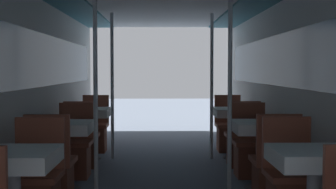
% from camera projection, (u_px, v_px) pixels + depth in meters
% --- Properties ---
extents(wall_left, '(0.05, 9.85, 2.11)m').
position_uv_depth(wall_left, '(10.00, 90.00, 4.38)').
color(wall_left, silver).
rests_on(wall_left, ground_plane).
extents(wall_right, '(0.05, 9.85, 2.11)m').
position_uv_depth(wall_right, '(315.00, 89.00, 4.44)').
color(wall_right, silver).
rests_on(wall_right, ground_plane).
extents(dining_table_left_1, '(0.60, 0.60, 0.73)m').
position_uv_depth(dining_table_left_1, '(12.00, 167.00, 3.25)').
color(dining_table_left_1, '#4C4C51').
rests_on(dining_table_left_1, ground_plane).
extents(dining_table_left_2, '(0.60, 0.60, 0.73)m').
position_uv_depth(dining_table_left_2, '(64.00, 133.00, 5.01)').
color(dining_table_left_2, '#4C4C51').
rests_on(dining_table_left_2, ground_plane).
extents(chair_left_near_2, '(0.42, 0.42, 0.89)m').
position_uv_depth(chair_left_near_2, '(52.00, 176.00, 4.44)').
color(chair_left_near_2, brown).
rests_on(chair_left_near_2, ground_plane).
extents(chair_left_far_2, '(0.42, 0.42, 0.89)m').
position_uv_depth(chair_left_far_2, '(74.00, 154.00, 5.61)').
color(chair_left_far_2, brown).
rests_on(chair_left_far_2, ground_plane).
extents(support_pole_left_2, '(0.05, 0.05, 2.11)m').
position_uv_depth(support_pole_left_2, '(96.00, 92.00, 4.99)').
color(support_pole_left_2, silver).
rests_on(support_pole_left_2, ground_plane).
extents(dining_table_left_3, '(0.60, 0.60, 0.73)m').
position_uv_depth(dining_table_left_3, '(89.00, 117.00, 6.76)').
color(dining_table_left_3, '#4C4C51').
rests_on(dining_table_left_3, ground_plane).
extents(chair_left_near_3, '(0.42, 0.42, 0.89)m').
position_uv_depth(chair_left_near_3, '(82.00, 146.00, 6.19)').
color(chair_left_near_3, brown).
rests_on(chair_left_near_3, ground_plane).
extents(chair_left_far_3, '(0.42, 0.42, 0.89)m').
position_uv_depth(chair_left_far_3, '(95.00, 134.00, 7.37)').
color(chair_left_far_3, brown).
rests_on(chair_left_far_3, ground_plane).
extents(support_pole_left_3, '(0.05, 0.05, 2.11)m').
position_uv_depth(support_pole_left_3, '(112.00, 86.00, 6.74)').
color(support_pole_left_3, silver).
rests_on(support_pole_left_3, ground_plane).
extents(dining_table_right_1, '(0.60, 0.60, 0.73)m').
position_uv_depth(dining_table_right_1, '(315.00, 166.00, 3.29)').
color(dining_table_right_1, '#4C4C51').
rests_on(dining_table_right_1, ground_plane).
extents(dining_table_right_2, '(0.60, 0.60, 0.73)m').
position_uv_depth(dining_table_right_2, '(261.00, 133.00, 5.05)').
color(dining_table_right_2, '#4C4C51').
rests_on(dining_table_right_2, ground_plane).
extents(chair_right_near_2, '(0.42, 0.42, 0.89)m').
position_uv_depth(chair_right_near_2, '(274.00, 175.00, 4.47)').
color(chair_right_near_2, brown).
rests_on(chair_right_near_2, ground_plane).
extents(chair_right_far_2, '(0.42, 0.42, 0.89)m').
position_uv_depth(chair_right_far_2, '(250.00, 153.00, 5.65)').
color(chair_right_far_2, brown).
rests_on(chair_right_far_2, ground_plane).
extents(support_pole_right_2, '(0.05, 0.05, 2.11)m').
position_uv_depth(support_pole_right_2, '(230.00, 92.00, 5.02)').
color(support_pole_right_2, silver).
rests_on(support_pole_right_2, ground_plane).
extents(dining_table_right_3, '(0.60, 0.60, 0.73)m').
position_uv_depth(dining_table_right_3, '(235.00, 117.00, 6.80)').
color(dining_table_right_3, '#4C4C51').
rests_on(dining_table_right_3, ground_plane).
extents(chair_right_near_3, '(0.42, 0.42, 0.89)m').
position_uv_depth(chair_right_near_3, '(242.00, 146.00, 6.23)').
color(chair_right_near_3, brown).
rests_on(chair_right_near_3, ground_plane).
extents(chair_right_far_3, '(0.42, 0.42, 0.89)m').
position_uv_depth(chair_right_far_3, '(229.00, 134.00, 7.40)').
color(chair_right_far_3, brown).
rests_on(chair_right_far_3, ground_plane).
extents(support_pole_right_3, '(0.05, 0.05, 2.11)m').
position_uv_depth(support_pole_right_3, '(212.00, 86.00, 6.77)').
color(support_pole_right_3, silver).
rests_on(support_pole_right_3, ground_plane).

